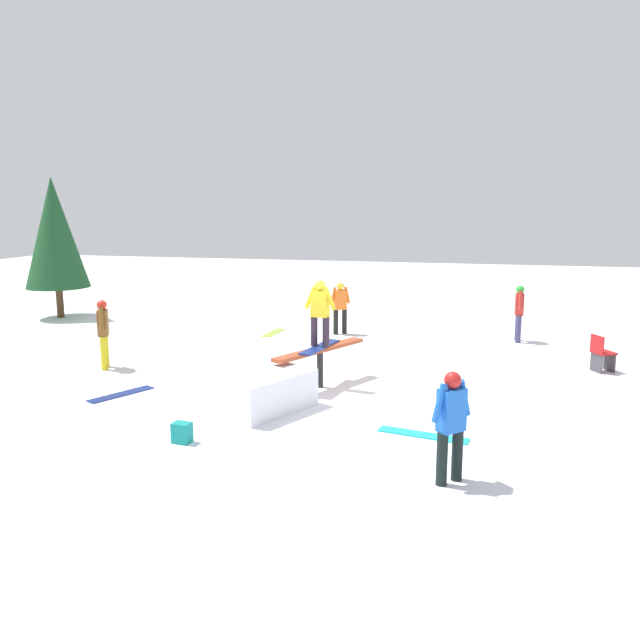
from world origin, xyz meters
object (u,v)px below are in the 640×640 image
(main_rider_on_rail, at_px, (320,314))
(loose_snowboard_cyan, at_px, (423,435))
(bystander_red, at_px, (519,310))
(backpack_on_snow, at_px, (182,433))
(bystander_orange, at_px, (340,305))
(loose_snowboard_lime, at_px, (274,333))
(bystander_blue, at_px, (451,421))
(bystander_brown, at_px, (103,330))
(rail_feature, at_px, (320,354))
(pine_tree_near, at_px, (55,233))
(folding_chair, at_px, (602,355))
(loose_snowboard_navy, at_px, (121,394))

(main_rider_on_rail, xyz_separation_m, loose_snowboard_cyan, (-2.36, -2.39, -1.58))
(bystander_red, height_order, backpack_on_snow, bystander_red)
(bystander_orange, relative_size, loose_snowboard_cyan, 1.02)
(bystander_orange, bearing_deg, bystander_red, -29.60)
(main_rider_on_rail, xyz_separation_m, loose_snowboard_lime, (5.24, 2.77, -1.58))
(bystander_blue, bearing_deg, bystander_brown, -74.24)
(rail_feature, bearing_deg, loose_snowboard_cyan, -107.92)
(main_rider_on_rail, distance_m, pine_tree_near, 12.45)
(bystander_blue, distance_m, pine_tree_near, 17.16)
(bystander_blue, distance_m, loose_snowboard_lime, 10.96)
(loose_snowboard_cyan, bearing_deg, pine_tree_near, -21.81)
(folding_chair, bearing_deg, bystander_blue, 126.96)
(bystander_blue, height_order, loose_snowboard_navy, bystander_blue)
(loose_snowboard_cyan, bearing_deg, bystander_red, -93.29)
(loose_snowboard_navy, xyz_separation_m, pine_tree_near, (7.56, 6.95, 2.91))
(bystander_orange, relative_size, backpack_on_snow, 4.64)
(bystander_red, distance_m, loose_snowboard_navy, 11.07)
(main_rider_on_rail, relative_size, bystander_blue, 0.97)
(loose_snowboard_lime, bearing_deg, rail_feature, 33.09)
(main_rider_on_rail, xyz_separation_m, folding_chair, (2.81, -6.10, -1.18))
(main_rider_on_rail, bearing_deg, bystander_red, -26.83)
(rail_feature, height_order, bystander_blue, bystander_blue)
(bystander_red, height_order, loose_snowboard_lime, bystander_red)
(loose_snowboard_cyan, xyz_separation_m, folding_chair, (5.17, -3.71, 0.40))
(folding_chair, bearing_deg, pine_tree_near, 51.09)
(folding_chair, bearing_deg, backpack_on_snow, 102.35)
(backpack_on_snow, bearing_deg, pine_tree_near, 139.23)
(bystander_brown, xyz_separation_m, bystander_red, (5.48, -9.79, -0.02))
(bystander_blue, xyz_separation_m, bystander_orange, (9.69, 3.65, -0.02))
(rail_feature, relative_size, loose_snowboard_navy, 1.77)
(bystander_red, distance_m, bystander_orange, 5.17)
(bystander_orange, bearing_deg, backpack_on_snow, -125.89)
(loose_snowboard_navy, relative_size, folding_chair, 1.61)
(main_rider_on_rail, bearing_deg, loose_snowboard_cyan, -124.14)
(bystander_brown, height_order, bystander_blue, bystander_brown)
(bystander_red, xyz_separation_m, backpack_on_snow, (-9.41, 5.86, -0.74))
(bystander_blue, relative_size, bystander_orange, 1.02)
(bystander_brown, bearing_deg, pine_tree_near, -162.78)
(bystander_red, xyz_separation_m, pine_tree_near, (0.26, 15.22, 2.01))
(bystander_orange, height_order, loose_snowboard_navy, bystander_orange)
(folding_chair, height_order, pine_tree_near, pine_tree_near)
(rail_feature, xyz_separation_m, backpack_on_snow, (-3.63, 1.45, -0.57))
(bystander_brown, distance_m, bystander_orange, 7.03)
(bystander_red, distance_m, loose_snowboard_lime, 7.25)
(loose_snowboard_lime, relative_size, loose_snowboard_cyan, 0.81)
(bystander_blue, height_order, pine_tree_near, pine_tree_near)
(bystander_brown, relative_size, folding_chair, 1.88)
(bystander_blue, xyz_separation_m, folding_chair, (6.91, -3.21, -0.49))
(loose_snowboard_cyan, height_order, backpack_on_snow, backpack_on_snow)
(loose_snowboard_cyan, xyz_separation_m, pine_tree_near, (8.40, 13.20, 2.91))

